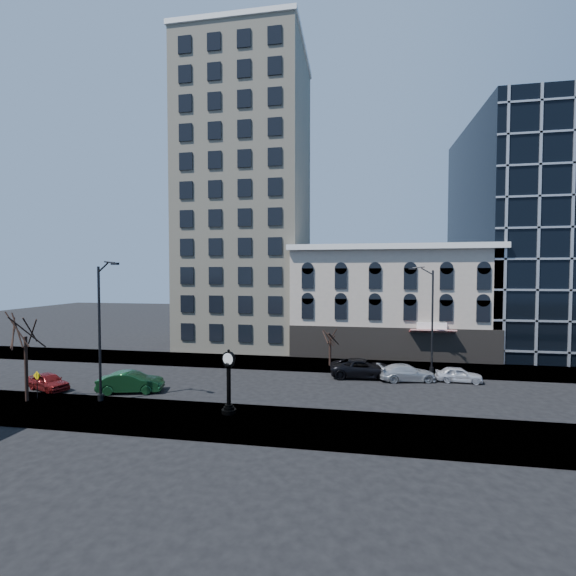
% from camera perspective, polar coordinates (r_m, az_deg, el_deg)
% --- Properties ---
extents(ground, '(160.00, 160.00, 0.00)m').
position_cam_1_polar(ground, '(33.21, -4.71, -14.17)').
color(ground, black).
rests_on(ground, ground).
extents(sidewalk_far, '(160.00, 6.00, 0.12)m').
position_cam_1_polar(sidewalk_far, '(40.74, -1.86, -11.00)').
color(sidewalk_far, '#99978B').
rests_on(sidewalk_far, ground).
extents(sidewalk_near, '(160.00, 6.00, 0.12)m').
position_cam_1_polar(sidewalk_near, '(25.92, -9.34, -18.82)').
color(sidewalk_near, '#99978B').
rests_on(sidewalk_near, ground).
extents(cream_tower, '(15.90, 15.40, 42.50)m').
position_cam_1_polar(cream_tower, '(52.66, -6.16, 13.07)').
color(cream_tower, beige).
rests_on(cream_tower, ground).
extents(victorian_row, '(22.60, 11.19, 12.50)m').
position_cam_1_polar(victorian_row, '(47.06, 14.60, -1.98)').
color(victorian_row, '#BDAD9C').
rests_on(victorian_row, ground).
extents(glass_office, '(20.00, 20.15, 28.00)m').
position_cam_1_polar(glass_office, '(57.30, 34.70, 6.44)').
color(glass_office, black).
rests_on(glass_office, ground).
extents(street_clock, '(0.96, 0.96, 4.24)m').
position_cam_1_polar(street_clock, '(26.37, -8.78, -13.92)').
color(street_clock, black).
rests_on(street_clock, sidewalk_near).
extents(street_lamp_near, '(2.54, 1.20, 10.28)m').
position_cam_1_polar(street_lamp_near, '(30.12, -25.45, -0.81)').
color(street_lamp_near, black).
rests_on(street_lamp_near, sidewalk_near).
extents(street_lamp_far, '(2.48, 1.20, 10.07)m').
position_cam_1_polar(street_lamp_far, '(38.32, 19.57, -0.38)').
color(street_lamp_far, black).
rests_on(street_lamp_far, sidewalk_far).
extents(bare_tree_near, '(4.38, 4.38, 7.52)m').
position_cam_1_polar(bare_tree_near, '(33.55, -34.40, -4.25)').
color(bare_tree_near, black).
rests_on(bare_tree_near, sidewalk_near).
extents(bare_tree_far, '(2.51, 2.51, 4.31)m').
position_cam_1_polar(bare_tree_far, '(38.94, 6.26, -6.68)').
color(bare_tree_far, black).
rests_on(bare_tree_far, sidewalk_far).
extents(warning_sign, '(0.66, 0.10, 2.03)m').
position_cam_1_polar(warning_sign, '(34.44, -33.17, -11.31)').
color(warning_sign, black).
rests_on(warning_sign, sidewalk_near).
extents(car_near_a, '(4.28, 2.89, 1.35)m').
position_cam_1_polar(car_near_a, '(37.07, -31.95, -11.67)').
color(car_near_a, maroon).
rests_on(car_near_a, ground).
extents(car_near_b, '(5.15, 2.87, 1.61)m').
position_cam_1_polar(car_near_b, '(33.46, -22.26, -12.77)').
color(car_near_b, '#143F1E').
rests_on(car_near_b, ground).
extents(car_far_a, '(6.00, 3.02, 1.63)m').
position_cam_1_polar(car_far_a, '(35.94, 11.04, -11.59)').
color(car_far_a, black).
rests_on(car_far_a, ground).
extents(car_far_b, '(5.21, 2.93, 1.43)m').
position_cam_1_polar(car_far_b, '(35.76, 17.18, -11.89)').
color(car_far_b, '#A5A8AD').
rests_on(car_far_b, ground).
extents(car_far_c, '(3.86, 1.72, 1.29)m').
position_cam_1_polar(car_far_c, '(36.94, 23.96, -11.63)').
color(car_far_c, silver).
rests_on(car_far_c, ground).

